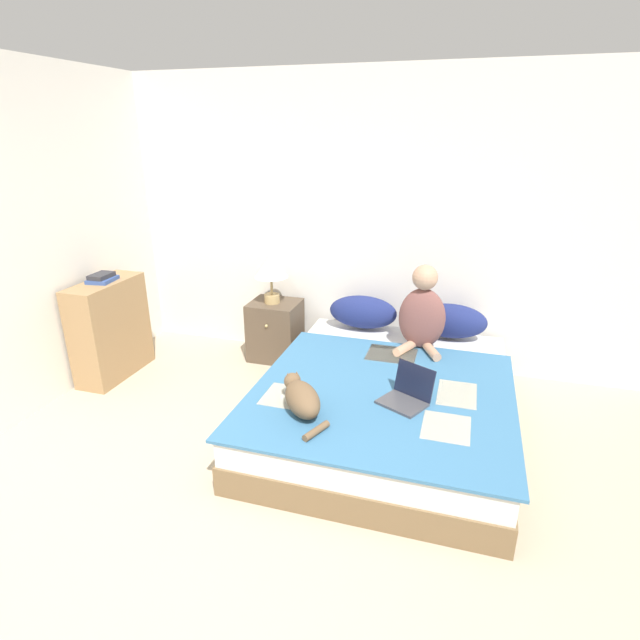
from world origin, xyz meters
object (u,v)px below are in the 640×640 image
object	(u,v)px
bed	(386,402)
laptop_open	(406,395)
cat_tabby	(302,398)
book_stack_top	(102,278)
table_lamp	(271,269)
person_sitting	(422,313)
pillow_near	(363,312)
nightstand	(275,330)
bookshelf	(110,329)
pillow_far	(450,321)

from	to	relation	value
bed	laptop_open	world-z (taller)	laptop_open
cat_tabby	book_stack_top	distance (m)	2.19
cat_tabby	table_lamp	distance (m)	1.71
book_stack_top	person_sitting	bearing A→B (deg)	10.51
bed	pillow_near	distance (m)	1.05
nightstand	bookshelf	xyz separation A→B (m)	(-1.24, -0.74, 0.15)
bed	nightstand	bearing A→B (deg)	144.19
bed	laptop_open	xyz separation A→B (m)	(0.17, -0.30, 0.25)
person_sitting	cat_tabby	size ratio (longest dim) A/B	1.33
laptop_open	book_stack_top	world-z (taller)	book_stack_top
bed	bookshelf	world-z (taller)	bookshelf
bed	table_lamp	xyz separation A→B (m)	(-1.22, 0.86, 0.69)
cat_tabby	bookshelf	bearing A→B (deg)	32.46
person_sitting	table_lamp	distance (m)	1.42
bed	nightstand	world-z (taller)	nightstand
cat_tabby	table_lamp	bearing A→B (deg)	-9.19
pillow_near	laptop_open	world-z (taller)	pillow_near
nightstand	book_stack_top	xyz separation A→B (m)	(-1.25, -0.74, 0.61)
pillow_far	cat_tabby	world-z (taller)	pillow_far
bookshelf	cat_tabby	bearing A→B (deg)	-20.16
book_stack_top	bookshelf	bearing A→B (deg)	-35.31
bed	pillow_near	size ratio (longest dim) A/B	3.54
bed	pillow_near	bearing A→B (deg)	112.56
pillow_far	nightstand	bearing A→B (deg)	-178.46
pillow_near	laptop_open	xyz separation A→B (m)	(0.55, -1.21, -0.10)
laptop_open	table_lamp	world-z (taller)	table_lamp
cat_tabby	nightstand	bearing A→B (deg)	-9.94
nightstand	cat_tabby	bearing A→B (deg)	-62.56
pillow_far	cat_tabby	size ratio (longest dim) A/B	1.17
laptop_open	bookshelf	size ratio (longest dim) A/B	0.43
laptop_open	bookshelf	world-z (taller)	bookshelf
person_sitting	nightstand	size ratio (longest dim) A/B	1.24
bed	person_sitting	distance (m)	0.81
pillow_near	table_lamp	world-z (taller)	table_lamp
laptop_open	pillow_far	bearing A→B (deg)	107.48
table_lamp	bookshelf	size ratio (longest dim) A/B	0.52
pillow_near	nightstand	distance (m)	0.87
pillow_far	cat_tabby	bearing A→B (deg)	-118.25
table_lamp	bookshelf	xyz separation A→B (m)	(-1.22, -0.73, -0.45)
pillow_near	laptop_open	size ratio (longest dim) A/B	1.62
bed	laptop_open	size ratio (longest dim) A/B	5.74
pillow_near	person_sitting	size ratio (longest dim) A/B	0.88
pillow_far	book_stack_top	bearing A→B (deg)	-164.58
bed	nightstand	xyz separation A→B (m)	(-1.21, 0.87, 0.09)
laptop_open	book_stack_top	size ratio (longest dim) A/B	1.50
bed	table_lamp	distance (m)	1.65
pillow_far	bookshelf	xyz separation A→B (m)	(-2.83, -0.79, -0.10)
bookshelf	pillow_near	bearing A→B (deg)	20.81
pillow_near	nightstand	bearing A→B (deg)	-177.05
laptop_open	table_lamp	distance (m)	1.87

